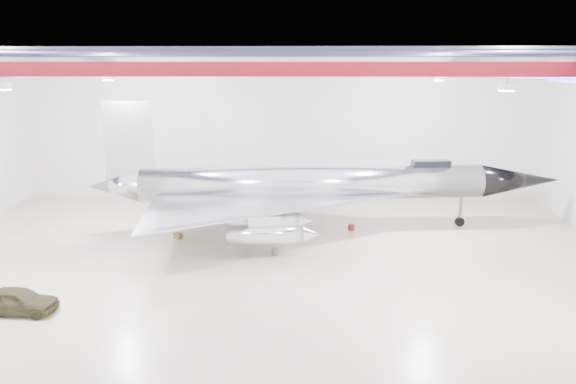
{
  "coord_description": "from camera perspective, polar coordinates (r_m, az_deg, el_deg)",
  "views": [
    {
      "loc": [
        2.43,
        -28.43,
        10.65
      ],
      "look_at": [
        1.18,
        2.0,
        3.56
      ],
      "focal_mm": 35.0,
      "sensor_mm": 36.0,
      "label": 1
    }
  ],
  "objects": [
    {
      "name": "engine_drum",
      "position": [
        31.86,
        -1.33,
        -6.08
      ],
      "size": [
        0.53,
        0.53,
        0.37
      ],
      "primitive_type": "cylinder",
      "rotation": [
        0.0,
        0.0,
        -0.37
      ],
      "color": "#59595B",
      "rests_on": "floor"
    },
    {
      "name": "spares_box",
      "position": [
        37.82,
        -0.16,
        -2.96
      ],
      "size": [
        0.55,
        0.55,
        0.37
      ],
      "primitive_type": "cylinder",
      "rotation": [
        0.0,
        0.0,
        -0.41
      ],
      "color": "#59595B",
      "rests_on": "floor"
    },
    {
      "name": "oil_barrel",
      "position": [
        37.12,
        -4.38,
        -3.27
      ],
      "size": [
        0.72,
        0.64,
        0.42
      ],
      "primitive_type": "cube",
      "rotation": [
        0.0,
        0.0,
        -0.3
      ],
      "color": "olive",
      "rests_on": "floor"
    },
    {
      "name": "crate_ply",
      "position": [
        35.44,
        -11.13,
        -4.37
      ],
      "size": [
        0.55,
        0.5,
        0.32
      ],
      "primitive_type": "cube",
      "rotation": [
        0.0,
        0.0,
        -0.33
      ],
      "color": "olive",
      "rests_on": "floor"
    },
    {
      "name": "jeep",
      "position": [
        27.32,
        -25.8,
        -9.9
      ],
      "size": [
        3.46,
        1.48,
        1.17
      ],
      "primitive_type": "imported",
      "rotation": [
        0.0,
        0.0,
        1.54
      ],
      "color": "#37331B",
      "rests_on": "floor"
    },
    {
      "name": "wall_back",
      "position": [
        43.8,
        -0.84,
        6.35
      ],
      "size": [
        40.0,
        0.0,
        40.0
      ],
      "primitive_type": "plane",
      "rotation": [
        1.57,
        0.0,
        0.0
      ],
      "color": "silver",
      "rests_on": "floor"
    },
    {
      "name": "floor",
      "position": [
        30.45,
        -2.39,
        -7.38
      ],
      "size": [
        40.0,
        40.0,
        0.0
      ],
      "primitive_type": "plane",
      "color": "beige",
      "rests_on": "ground"
    },
    {
      "name": "jet_aircraft",
      "position": [
        36.02,
        2.46,
        0.39
      ],
      "size": [
        30.56,
        19.2,
        8.33
      ],
      "rotation": [
        0.0,
        0.0,
        0.11
      ],
      "color": "silver",
      "rests_on": "floor"
    },
    {
      "name": "tool_chest",
      "position": [
        36.59,
        6.45,
        -3.59
      ],
      "size": [
        0.47,
        0.47,
        0.39
      ],
      "primitive_type": "cylinder",
      "rotation": [
        0.0,
        0.0,
        -0.1
      ],
      "color": "maroon",
      "rests_on": "floor"
    },
    {
      "name": "ceiling",
      "position": [
        28.53,
        -2.6,
        13.79
      ],
      "size": [
        40.0,
        40.0,
        0.0
      ],
      "primitive_type": "plane",
      "rotation": [
        3.14,
        0.0,
        0.0
      ],
      "color": "#0A0F38",
      "rests_on": "wall_back"
    },
    {
      "name": "ceiling_structure",
      "position": [
        28.53,
        -2.59,
        12.43
      ],
      "size": [
        39.5,
        29.5,
        1.08
      ],
      "color": "maroon",
      "rests_on": "ceiling"
    },
    {
      "name": "crate_small",
      "position": [
        38.78,
        -8.22,
        -2.75
      ],
      "size": [
        0.51,
        0.46,
        0.3
      ],
      "primitive_type": "cube",
      "rotation": [
        0.0,
        0.0,
        0.33
      ],
      "color": "#59595B",
      "rests_on": "floor"
    }
  ]
}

